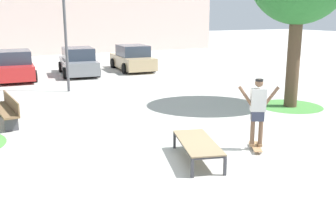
{
  "coord_description": "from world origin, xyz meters",
  "views": [
    {
      "loc": [
        -4.59,
        -7.27,
        3.29
      ],
      "look_at": [
        -0.2,
        1.43,
        1.0
      ],
      "focal_mm": 41.44,
      "sensor_mm": 36.0,
      "label": 1
    }
  ],
  "objects_px": {
    "skate_box": "(198,143)",
    "light_post": "(64,1)",
    "car_tan": "(132,59)",
    "car_red": "(15,66)",
    "park_bench": "(7,109)",
    "skateboard": "(256,147)",
    "car_grey": "(78,62)",
    "skater": "(258,108)"
  },
  "relations": [
    {
      "from": "skate_box",
      "to": "light_post",
      "type": "height_order",
      "value": "light_post"
    },
    {
      "from": "car_tan",
      "to": "light_post",
      "type": "relative_size",
      "value": 0.74
    },
    {
      "from": "light_post",
      "to": "car_red",
      "type": "bearing_deg",
      "value": 111.41
    },
    {
      "from": "skate_box",
      "to": "park_bench",
      "type": "xyz_separation_m",
      "value": [
        -3.61,
        5.36,
        0.03
      ]
    },
    {
      "from": "skateboard",
      "to": "light_post",
      "type": "xyz_separation_m",
      "value": [
        -2.45,
        9.63,
        3.75
      ]
    },
    {
      "from": "skateboard",
      "to": "car_grey",
      "type": "relative_size",
      "value": 0.18
    },
    {
      "from": "skate_box",
      "to": "skateboard",
      "type": "bearing_deg",
      "value": -1.05
    },
    {
      "from": "car_grey",
      "to": "car_tan",
      "type": "height_order",
      "value": "same"
    },
    {
      "from": "car_grey",
      "to": "light_post",
      "type": "relative_size",
      "value": 0.75
    },
    {
      "from": "car_red",
      "to": "car_grey",
      "type": "height_order",
      "value": "same"
    },
    {
      "from": "skateboard",
      "to": "car_grey",
      "type": "bearing_deg",
      "value": 93.43
    },
    {
      "from": "car_grey",
      "to": "park_bench",
      "type": "relative_size",
      "value": 1.8
    },
    {
      "from": "car_red",
      "to": "park_bench",
      "type": "relative_size",
      "value": 1.77
    },
    {
      "from": "car_grey",
      "to": "skate_box",
      "type": "bearing_deg",
      "value": -93.3
    },
    {
      "from": "car_red",
      "to": "car_tan",
      "type": "bearing_deg",
      "value": 4.05
    },
    {
      "from": "car_red",
      "to": "skate_box",
      "type": "bearing_deg",
      "value": -79.85
    },
    {
      "from": "skater",
      "to": "light_post",
      "type": "height_order",
      "value": "light_post"
    },
    {
      "from": "skateboard",
      "to": "skater",
      "type": "bearing_deg",
      "value": 61.09
    },
    {
      "from": "park_bench",
      "to": "skater",
      "type": "bearing_deg",
      "value": -45.55
    },
    {
      "from": "skateboard",
      "to": "car_tan",
      "type": "height_order",
      "value": "car_tan"
    },
    {
      "from": "skate_box",
      "to": "skateboard",
      "type": "distance_m",
      "value": 1.71
    },
    {
      "from": "car_red",
      "to": "light_post",
      "type": "xyz_separation_m",
      "value": [
        1.73,
        -4.42,
        3.13
      ]
    },
    {
      "from": "skate_box",
      "to": "skater",
      "type": "relative_size",
      "value": 1.2
    },
    {
      "from": "skateboard",
      "to": "car_red",
      "type": "height_order",
      "value": "car_red"
    },
    {
      "from": "skate_box",
      "to": "car_grey",
      "type": "bearing_deg",
      "value": 86.7
    },
    {
      "from": "skater",
      "to": "car_grey",
      "type": "relative_size",
      "value": 0.39
    },
    {
      "from": "skater",
      "to": "car_red",
      "type": "bearing_deg",
      "value": 106.58
    },
    {
      "from": "car_red",
      "to": "light_post",
      "type": "height_order",
      "value": "light_post"
    },
    {
      "from": "skater",
      "to": "car_tan",
      "type": "height_order",
      "value": "skater"
    },
    {
      "from": "park_bench",
      "to": "light_post",
      "type": "bearing_deg",
      "value": 56.18
    },
    {
      "from": "skater",
      "to": "car_tan",
      "type": "distance_m",
      "value": 14.73
    },
    {
      "from": "skateboard",
      "to": "park_bench",
      "type": "distance_m",
      "value": 7.56
    },
    {
      "from": "car_grey",
      "to": "light_post",
      "type": "height_order",
      "value": "light_post"
    },
    {
      "from": "light_post",
      "to": "skate_box",
      "type": "bearing_deg",
      "value": -85.38
    },
    {
      "from": "car_tan",
      "to": "park_bench",
      "type": "distance_m",
      "value": 11.98
    },
    {
      "from": "skateboard",
      "to": "light_post",
      "type": "height_order",
      "value": "light_post"
    },
    {
      "from": "car_grey",
      "to": "light_post",
      "type": "bearing_deg",
      "value": -109.15
    },
    {
      "from": "car_tan",
      "to": "park_bench",
      "type": "height_order",
      "value": "car_tan"
    },
    {
      "from": "car_red",
      "to": "car_grey",
      "type": "xyz_separation_m",
      "value": [
        3.33,
        0.17,
        0.0
      ]
    },
    {
      "from": "skate_box",
      "to": "light_post",
      "type": "xyz_separation_m",
      "value": [
        -0.78,
        9.6,
        3.41
      ]
    },
    {
      "from": "skater",
      "to": "park_bench",
      "type": "xyz_separation_m",
      "value": [
        -5.29,
        5.39,
        -0.62
      ]
    },
    {
      "from": "skate_box",
      "to": "skater",
      "type": "height_order",
      "value": "skater"
    }
  ]
}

